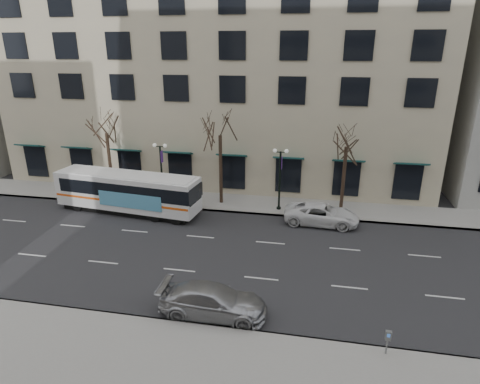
% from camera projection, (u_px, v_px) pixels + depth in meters
% --- Properties ---
extents(ground, '(160.00, 160.00, 0.00)m').
position_uv_depth(ground, '(191.00, 252.00, 26.35)').
color(ground, black).
rests_on(ground, ground).
extents(sidewalk_far, '(80.00, 4.00, 0.15)m').
position_uv_depth(sidewalk_far, '(280.00, 206.00, 33.77)').
color(sidewalk_far, gray).
rests_on(sidewalk_far, ground).
extents(building_hotel, '(40.00, 20.00, 24.00)m').
position_uv_depth(building_hotel, '(228.00, 54.00, 42.00)').
color(building_hotel, beige).
rests_on(building_hotel, ground).
extents(tree_far_left, '(3.60, 3.60, 8.34)m').
position_uv_depth(tree_far_left, '(105.00, 122.00, 33.94)').
color(tree_far_left, black).
rests_on(tree_far_left, ground).
extents(tree_far_mid, '(3.60, 3.60, 8.55)m').
position_uv_depth(tree_far_mid, '(220.00, 124.00, 32.12)').
color(tree_far_mid, black).
rests_on(tree_far_mid, ground).
extents(tree_far_right, '(3.60, 3.60, 8.06)m').
position_uv_depth(tree_far_right, '(348.00, 134.00, 30.54)').
color(tree_far_right, black).
rests_on(tree_far_right, ground).
extents(lamp_post_left, '(1.22, 0.45, 5.21)m').
position_uv_depth(lamp_post_left, '(162.00, 170.00, 33.79)').
color(lamp_post_left, black).
rests_on(lamp_post_left, ground).
extents(lamp_post_right, '(1.22, 0.45, 5.21)m').
position_uv_depth(lamp_post_right, '(280.00, 177.00, 32.05)').
color(lamp_post_right, black).
rests_on(lamp_post_right, ground).
extents(city_bus, '(12.17, 3.99, 3.24)m').
position_uv_depth(city_bus, '(128.00, 191.00, 32.21)').
color(city_bus, white).
rests_on(city_bus, ground).
extents(silver_car, '(5.42, 2.21, 1.57)m').
position_uv_depth(silver_car, '(213.00, 301.00, 19.97)').
color(silver_car, '#A5A6AC').
rests_on(silver_car, ground).
extents(white_pickup, '(5.71, 2.88, 1.55)m').
position_uv_depth(white_pickup, '(322.00, 214.00, 30.34)').
color(white_pickup, white).
rests_on(white_pickup, ground).
extents(pay_station, '(0.27, 0.19, 1.17)m').
position_uv_depth(pay_station, '(388.00, 338.00, 17.15)').
color(pay_station, slate).
rests_on(pay_station, sidewalk_near).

